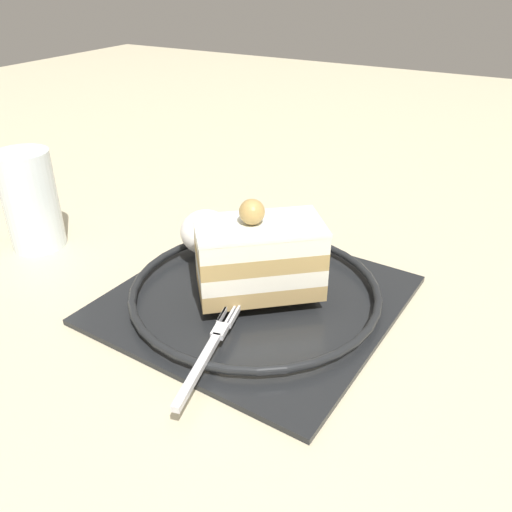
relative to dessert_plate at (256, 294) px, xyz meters
name	(u,v)px	position (x,y,z in m)	size (l,w,h in m)	color
ground_plane	(249,308)	(-0.01, 0.00, -0.01)	(2.40, 2.40, 0.00)	beige
dessert_plate	(256,294)	(0.00, 0.00, 0.00)	(0.25, 0.25, 0.02)	black
cake_slice	(259,257)	(0.00, 0.00, 0.04)	(0.11, 0.12, 0.08)	tan
whipped_cream_dollop	(206,232)	(0.03, 0.07, 0.03)	(0.05, 0.05, 0.04)	white
fork	(211,347)	(-0.09, -0.01, 0.01)	(0.12, 0.04, 0.00)	silver
drink_glass_near	(32,206)	(-0.02, 0.25, 0.04)	(0.05, 0.05, 0.10)	silver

